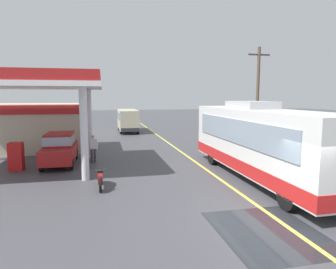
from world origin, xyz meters
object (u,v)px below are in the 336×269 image
Objects in this scene: coach_bus_main at (260,143)px; pedestrian_near_pump at (93,147)px; car_at_pump at (60,147)px; motorcycle_parked_forecourt at (100,178)px; minibus_opposing_lane at (128,119)px.

coach_bus_main reaches higher than pedestrian_near_pump.
coach_bus_main is 11.09m from car_at_pump.
motorcycle_parked_forecourt is (2.31, -5.08, -0.57)m from car_at_pump.
car_at_pump is 16.18m from minibus_opposing_lane.
minibus_opposing_lane reaches higher than car_at_pump.
car_at_pump is 0.69× the size of minibus_opposing_lane.
car_at_pump is 2.53× the size of pedestrian_near_pump.
car_at_pump is at bearing 151.84° from coach_bus_main.
car_at_pump is at bearing -108.62° from minibus_opposing_lane.
car_at_pump reaches higher than motorcycle_parked_forecourt.
car_at_pump is 1.86m from pedestrian_near_pump.
minibus_opposing_lane is 3.41× the size of motorcycle_parked_forecourt.
motorcycle_parked_forecourt is 1.08× the size of pedestrian_near_pump.
pedestrian_near_pump is at bearing 3.07° from car_at_pump.
pedestrian_near_pump reaches higher than motorcycle_parked_forecourt.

